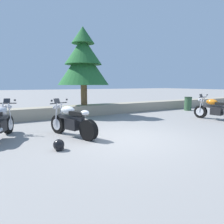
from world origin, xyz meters
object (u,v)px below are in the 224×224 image
object	(u,v)px
trash_bin	(188,104)
rider_helmet	(59,145)
motorcycle_orange_far_right	(215,110)
pine_tree_mid_left	(83,61)
motorcycle_white_centre	(72,121)

from	to	relation	value
trash_bin	rider_helmet	bearing A→B (deg)	-157.95
motorcycle_orange_far_right	trash_bin	bearing A→B (deg)	60.32
motorcycle_orange_far_right	pine_tree_mid_left	bearing A→B (deg)	137.84
rider_helmet	pine_tree_mid_left	distance (m)	6.34
motorcycle_white_centre	trash_bin	world-z (taller)	motorcycle_white_centre
motorcycle_orange_far_right	pine_tree_mid_left	distance (m)	6.86
rider_helmet	pine_tree_mid_left	size ratio (longest dim) A/B	0.07
motorcycle_white_centre	motorcycle_orange_far_right	xyz separation A→B (m)	(6.73, -0.38, 0.00)
motorcycle_orange_far_right	trash_bin	size ratio (longest dim) A/B	2.40
motorcycle_orange_far_right	trash_bin	world-z (taller)	motorcycle_orange_far_right
motorcycle_white_centre	motorcycle_orange_far_right	bearing A→B (deg)	-3.24
motorcycle_white_centre	rider_helmet	xyz separation A→B (m)	(-0.71, -1.14, -0.35)
pine_tree_mid_left	trash_bin	size ratio (longest dim) A/B	4.67
motorcycle_white_centre	trash_bin	xyz separation A→B (m)	(8.40, 2.55, -0.05)
motorcycle_white_centre	motorcycle_orange_far_right	size ratio (longest dim) A/B	0.95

